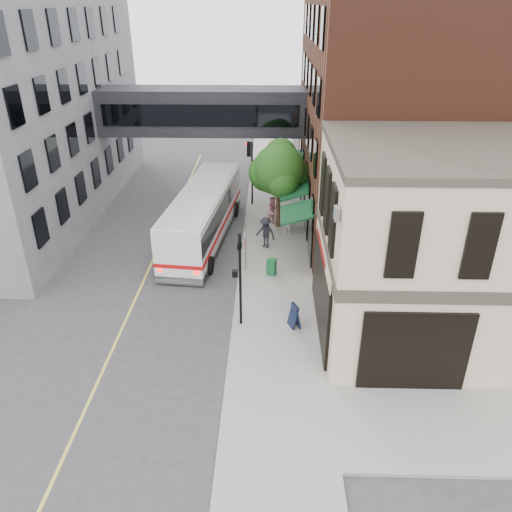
# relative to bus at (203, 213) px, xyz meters

# --- Properties ---
(ground) EXTENTS (120.00, 120.00, 0.00)m
(ground) POSITION_rel_bus_xyz_m (2.37, -11.21, -1.77)
(ground) COLOR #38383A
(ground) RESTS_ON ground
(sidewalk_main) EXTENTS (4.00, 60.00, 0.15)m
(sidewalk_main) POSITION_rel_bus_xyz_m (4.37, 2.79, -1.69)
(sidewalk_main) COLOR gray
(sidewalk_main) RESTS_ON ground
(corner_building) EXTENTS (10.19, 8.12, 8.45)m
(corner_building) POSITION_rel_bus_xyz_m (11.34, -9.21, 2.44)
(corner_building) COLOR beige
(corner_building) RESTS_ON ground
(brick_building) EXTENTS (13.76, 18.00, 14.00)m
(brick_building) POSITION_rel_bus_xyz_m (12.35, 3.78, 5.22)
(brick_building) COLOR #512619
(brick_building) RESTS_ON ground
(skyway_bridge) EXTENTS (14.00, 3.18, 3.00)m
(skyway_bridge) POSITION_rel_bus_xyz_m (-0.63, 6.79, 4.73)
(skyway_bridge) COLOR black
(skyway_bridge) RESTS_ON ground
(traffic_signal_near) EXTENTS (0.44, 0.22, 4.60)m
(traffic_signal_near) POSITION_rel_bus_xyz_m (2.74, -9.21, 1.21)
(traffic_signal_near) COLOR black
(traffic_signal_near) RESTS_ON sidewalk_main
(traffic_signal_far) EXTENTS (0.53, 0.28, 4.50)m
(traffic_signal_far) POSITION_rel_bus_xyz_m (2.63, 5.79, 1.57)
(traffic_signal_far) COLOR black
(traffic_signal_far) RESTS_ON sidewalk_main
(street_sign_pole) EXTENTS (0.08, 0.75, 3.00)m
(street_sign_pole) POSITION_rel_bus_xyz_m (2.76, -4.21, 0.16)
(street_sign_pole) COLOR gray
(street_sign_pole) RESTS_ON sidewalk_main
(street_tree) EXTENTS (3.80, 3.20, 5.60)m
(street_tree) POSITION_rel_bus_xyz_m (4.56, 2.01, 2.14)
(street_tree) COLOR #382619
(street_tree) RESTS_ON sidewalk_main
(lane_marking) EXTENTS (0.12, 40.00, 0.01)m
(lane_marking) POSITION_rel_bus_xyz_m (-2.63, -1.21, -1.76)
(lane_marking) COLOR #D8CC4C
(lane_marking) RESTS_ON ground
(bus) EXTENTS (3.86, 11.95, 3.16)m
(bus) POSITION_rel_bus_xyz_m (0.00, 0.00, 0.00)
(bus) COLOR white
(bus) RESTS_ON ground
(pedestrian_a) EXTENTS (0.62, 0.49, 1.50)m
(pedestrian_a) POSITION_rel_bus_xyz_m (5.16, 0.67, -0.87)
(pedestrian_a) COLOR silver
(pedestrian_a) RESTS_ON sidewalk_main
(pedestrian_b) EXTENTS (1.15, 1.05, 1.92)m
(pedestrian_b) POSITION_rel_bus_xyz_m (4.27, 2.01, -0.66)
(pedestrian_b) COLOR #D4898D
(pedestrian_b) RESTS_ON sidewalk_main
(pedestrian_c) EXTENTS (1.42, 1.22, 1.90)m
(pedestrian_c) POSITION_rel_bus_xyz_m (3.80, -1.30, -0.67)
(pedestrian_c) COLOR black
(pedestrian_c) RESTS_ON sidewalk_main
(newspaper_box) EXTENTS (0.56, 0.53, 0.91)m
(newspaper_box) POSITION_rel_bus_xyz_m (4.16, -4.61, -1.16)
(newspaper_box) COLOR #14572C
(newspaper_box) RESTS_ON sidewalk_main
(sandwich_board) EXTENTS (0.61, 0.73, 1.12)m
(sandwich_board) POSITION_rel_bus_xyz_m (5.18, -9.38, -1.06)
(sandwich_board) COLOR black
(sandwich_board) RESTS_ON sidewalk_main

